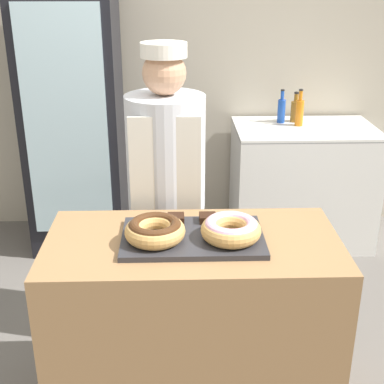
# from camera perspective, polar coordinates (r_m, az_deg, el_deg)

# --- Properties ---
(wall_back) EXTENTS (8.00, 0.06, 2.70)m
(wall_back) POSITION_cam_1_polar(r_m,az_deg,el_deg) (4.19, -0.89, 14.20)
(wall_back) COLOR #BCB29E
(wall_back) RESTS_ON ground_plane
(display_counter) EXTENTS (1.26, 0.63, 0.89)m
(display_counter) POSITION_cam_1_polar(r_m,az_deg,el_deg) (2.52, 0.07, -14.20)
(display_counter) COLOR #997047
(display_counter) RESTS_ON ground_plane
(serving_tray) EXTENTS (0.60, 0.37, 0.02)m
(serving_tray) POSITION_cam_1_polar(r_m,az_deg,el_deg) (2.28, 0.08, -4.88)
(serving_tray) COLOR #2D2D33
(serving_tray) RESTS_ON display_counter
(donut_chocolate_glaze) EXTENTS (0.25, 0.25, 0.09)m
(donut_chocolate_glaze) POSITION_cam_1_polar(r_m,az_deg,el_deg) (2.22, -3.97, -4.02)
(donut_chocolate_glaze) COLOR tan
(donut_chocolate_glaze) RESTS_ON serving_tray
(donut_light_glaze) EXTENTS (0.25, 0.25, 0.09)m
(donut_light_glaze) POSITION_cam_1_polar(r_m,az_deg,el_deg) (2.23, 4.18, -3.91)
(donut_light_glaze) COLOR tan
(donut_light_glaze) RESTS_ON serving_tray
(brownie_back_left) EXTENTS (0.07, 0.07, 0.03)m
(brownie_back_left) POSITION_cam_1_polar(r_m,az_deg,el_deg) (2.38, -1.73, -2.83)
(brownie_back_left) COLOR black
(brownie_back_left) RESTS_ON serving_tray
(brownie_back_right) EXTENTS (0.07, 0.07, 0.03)m
(brownie_back_right) POSITION_cam_1_polar(r_m,az_deg,el_deg) (2.39, 1.68, -2.79)
(brownie_back_right) COLOR black
(brownie_back_right) RESTS_ON serving_tray
(baker_person) EXTENTS (0.41, 0.41, 1.64)m
(baker_person) POSITION_cam_1_polar(r_m,az_deg,el_deg) (2.82, -2.73, -0.41)
(baker_person) COLOR #4C4C51
(baker_person) RESTS_ON ground_plane
(beverage_fridge) EXTENTS (0.67, 0.60, 1.94)m
(beverage_fridge) POSITION_cam_1_polar(r_m,az_deg,el_deg) (3.95, -12.48, 7.53)
(beverage_fridge) COLOR black
(beverage_fridge) RESTS_ON ground_plane
(chest_freezer) EXTENTS (1.03, 0.66, 0.90)m
(chest_freezer) POSITION_cam_1_polar(r_m,az_deg,el_deg) (4.16, 11.57, 0.85)
(chest_freezer) COLOR white
(chest_freezer) RESTS_ON ground_plane
(bottle_orange) EXTENTS (0.06, 0.06, 0.27)m
(bottle_orange) POSITION_cam_1_polar(r_m,az_deg,el_deg) (4.03, 11.39, 8.41)
(bottle_orange) COLOR orange
(bottle_orange) RESTS_ON chest_freezer
(bottle_amber) EXTENTS (0.07, 0.07, 0.22)m
(bottle_amber) POSITION_cam_1_polar(r_m,az_deg,el_deg) (4.14, 10.97, 8.56)
(bottle_amber) COLOR #99661E
(bottle_amber) RESTS_ON chest_freezer
(bottle_blue) EXTENTS (0.06, 0.06, 0.25)m
(bottle_blue) POSITION_cam_1_polar(r_m,az_deg,el_deg) (4.09, 9.52, 8.64)
(bottle_blue) COLOR #1E4CB2
(bottle_blue) RESTS_ON chest_freezer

